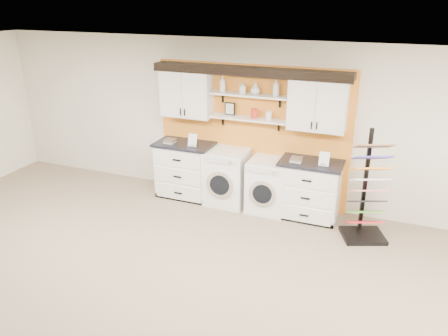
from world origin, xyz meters
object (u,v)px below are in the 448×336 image
at_px(base_cabinet_right, 309,190).
at_px(dryer, 268,185).
at_px(washer, 227,177).
at_px(sample_rack, 366,205).
at_px(base_cabinet_left, 185,170).

height_order(base_cabinet_right, dryer, base_cabinet_right).
distance_m(washer, dryer, 0.75).
xyz_separation_m(base_cabinet_right, dryer, (-0.70, -0.00, -0.04)).
bearing_deg(washer, dryer, -0.00).
relative_size(base_cabinet_right, washer, 1.03).
height_order(washer, dryer, washer).
relative_size(dryer, sample_rack, 0.54).
distance_m(base_cabinet_right, washer, 1.45).
bearing_deg(washer, sample_rack, -8.29).
xyz_separation_m(base_cabinet_left, dryer, (1.56, -0.00, -0.05)).
bearing_deg(base_cabinet_left, washer, -0.24).
distance_m(base_cabinet_left, base_cabinet_right, 2.26).
bearing_deg(base_cabinet_left, dryer, -0.12).
height_order(base_cabinet_left, dryer, base_cabinet_left).
bearing_deg(dryer, base_cabinet_left, 179.88).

